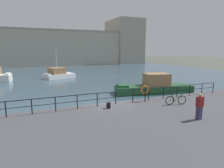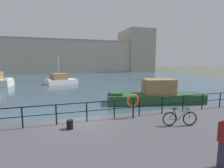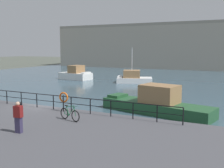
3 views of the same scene
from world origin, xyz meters
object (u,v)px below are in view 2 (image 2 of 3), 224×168
harbor_building (78,56)px  life_ring_stand (133,101)px  moored_harbor_tender (60,80)px  parked_bicycle (180,118)px  mooring_bollard (70,125)px  moored_green_narrowboat (155,95)px

harbor_building → life_ring_stand: 58.74m
moored_harbor_tender → parked_bicycle: 26.01m
life_ring_stand → mooring_bollard: bearing=-170.5°
harbor_building → mooring_bollard: (-6.59, -59.10, -5.04)m
moored_harbor_tender → life_ring_stand: (3.96, -23.56, 1.08)m
mooring_bollard → life_ring_stand: 3.70m
moored_green_narrowboat → life_ring_stand: 7.77m
parked_bicycle → mooring_bollard: bearing=-178.2°
harbor_building → mooring_bollard: 59.68m
life_ring_stand → harbor_building: bearing=87.1°
harbor_building → moored_green_narrowboat: size_ratio=7.30×
moored_green_narrowboat → moored_harbor_tender: bearing=-50.5°
moored_harbor_tender → mooring_bollard: (0.38, -24.16, 0.33)m
harbor_building → moored_green_narrowboat: (2.06, -52.71, -5.31)m
harbor_building → parked_bicycle: bearing=-91.2°
parked_bicycle → life_ring_stand: size_ratio=1.24×
mooring_bollard → parked_bicycle: bearing=-12.8°
moored_green_narrowboat → mooring_bollard: bearing=49.0°
moored_harbor_tender → parked_bicycle: bearing=82.7°
parked_bicycle → life_ring_stand: life_ring_stand is taller
moored_harbor_tender → parked_bicycle: size_ratio=3.52×
mooring_bollard → harbor_building: bearing=83.6°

